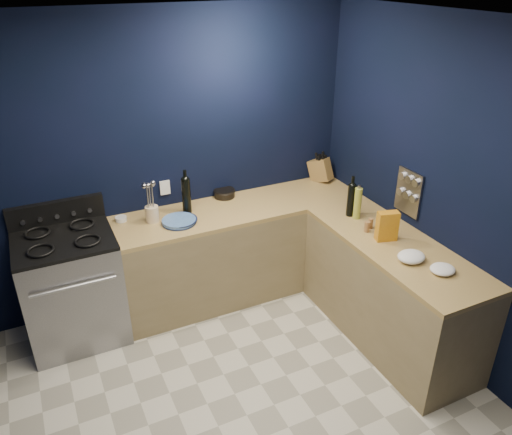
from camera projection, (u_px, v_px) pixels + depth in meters
floor at (247, 416)px, 3.55m from camera, size 3.50×3.50×0.02m
ceiling at (242, 25)px, 2.35m from camera, size 3.50×3.50×0.02m
wall_back at (162, 164)px, 4.36m from camera, size 3.50×0.02×2.60m
wall_right at (465, 205)px, 3.63m from camera, size 0.02×3.50×2.60m
cab_back at (241, 251)px, 4.73m from camera, size 2.30×0.63×0.86m
top_back at (240, 208)px, 4.52m from camera, size 2.30×0.63×0.04m
cab_right at (389, 293)px, 4.13m from camera, size 0.63×1.67×0.86m
top_right at (396, 246)px, 3.92m from camera, size 0.63×1.67×0.04m
gas_range at (73, 290)px, 4.12m from camera, size 0.76×0.66×0.92m
oven_door at (79, 312)px, 3.87m from camera, size 0.59×0.02×0.42m
cooktop at (63, 240)px, 3.90m from camera, size 0.76×0.66×0.03m
backguard at (56, 213)px, 4.09m from camera, size 0.76×0.06×0.20m
spice_panel at (409, 192)px, 4.11m from camera, size 0.02×0.28×0.38m
wall_outlet at (165, 188)px, 4.45m from camera, size 0.09×0.02×0.13m
plate_stack at (179, 221)px, 4.22m from camera, size 0.37×0.37×0.04m
ramekin at (121, 219)px, 4.26m from camera, size 0.11×0.11×0.04m
utensil_crock at (152, 214)px, 4.23m from camera, size 0.13×0.13×0.14m
wine_bottle_back at (186, 196)px, 4.34m from camera, size 0.08×0.08×0.32m
lemon_basket at (224, 193)px, 4.68m from camera, size 0.26×0.26×0.07m
knife_block at (320, 170)px, 5.00m from camera, size 0.23×0.29×0.27m
wine_bottle_right at (351, 200)px, 4.29m from camera, size 0.08×0.08×0.29m
oil_bottle at (358, 203)px, 4.25m from camera, size 0.07×0.07×0.28m
spice_jar_near at (370, 223)px, 4.13m from camera, size 0.05×0.05×0.09m
spice_jar_far at (367, 227)px, 4.08m from camera, size 0.05×0.05×0.09m
crouton_bag at (387, 226)px, 3.92m from camera, size 0.18×0.12×0.24m
towel_front at (411, 257)px, 3.68m from camera, size 0.25×0.23×0.07m
towel_end at (443, 269)px, 3.54m from camera, size 0.21×0.20×0.06m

